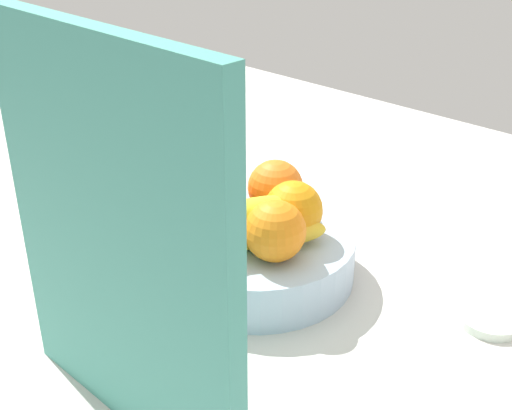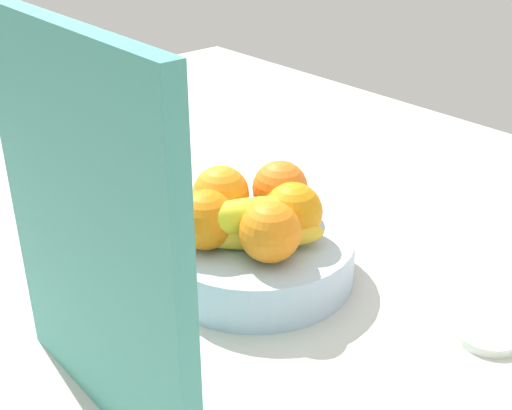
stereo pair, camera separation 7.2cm
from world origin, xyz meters
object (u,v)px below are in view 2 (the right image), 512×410
orange_back_right (293,212)px  jar_lid (487,333)px  thermos_tumbler (135,161)px  cutting_board (89,242)px  orange_back_left (269,232)px  orange_front_left (280,188)px  fruit_bowl (256,255)px  orange_front_right (221,194)px  orange_center (206,220)px  banana_bunch (250,224)px

orange_back_right → jar_lid: 25.15cm
thermos_tumbler → cutting_board: bearing=143.4°
orange_back_left → orange_front_left: bearing=-49.3°
orange_back_right → orange_back_left: bearing=107.9°
orange_back_left → jar_lid: size_ratio=0.96×
fruit_bowl → orange_front_right: orange_front_right is taller
thermos_tumbler → fruit_bowl: bearing=-176.7°
orange_back_left → orange_center: bearing=26.8°
orange_back_right → banana_bunch: size_ratio=0.41×
fruit_bowl → banana_bunch: banana_bunch is taller
fruit_bowl → orange_back_right: (-3.45, -2.69, 6.39)cm
orange_center → jar_lid: size_ratio=0.96×
cutting_board → jar_lid: bearing=-115.3°
orange_front_right → orange_back_right: 9.85cm
orange_front_right → thermos_tumbler: bearing=2.5°
orange_front_left → orange_back_right: 6.46cm
thermos_tumbler → jar_lid: 51.87cm
fruit_bowl → thermos_tumbler: (24.26, 1.41, 5.02)cm
orange_center → orange_front_left: bearing=-88.2°
fruit_bowl → orange_back_right: bearing=-142.1°
banana_bunch → cutting_board: size_ratio=0.47×
orange_front_left → jar_lid: size_ratio=0.96×
banana_bunch → orange_front_left: bearing=-64.8°
thermos_tumbler → orange_back_left: bearing=177.7°
orange_back_left → jar_lid: orange_back_left is taller
fruit_bowl → thermos_tumbler: size_ratio=1.51×
orange_back_left → jar_lid: (-20.49, -13.23, -8.74)cm
orange_front_left → orange_front_right: bearing=60.6°
fruit_bowl → cutting_board: cutting_board is taller
orange_center → thermos_tumbler: (22.49, -4.69, -1.36)cm
orange_back_left → orange_front_right: bearing=-10.3°
orange_center → banana_bunch: bearing=-133.4°
banana_bunch → orange_back_left: bearing=176.3°
orange_center → orange_back_right: bearing=-120.7°
cutting_board → jar_lid: cutting_board is taller
orange_front_right → orange_center: (-4.06, 5.49, 0.00)cm
fruit_bowl → thermos_tumbler: bearing=3.3°
orange_back_right → orange_front_left: bearing=-29.8°
banana_bunch → cutting_board: (-6.20, 22.93, 9.14)cm
orange_front_left → orange_back_left: same height
thermos_tumbler → orange_center: bearing=168.2°
jar_lid → cutting_board: bearing=63.8°
orange_front_right → orange_back_left: size_ratio=1.00×
fruit_bowl → cutting_board: bearing=107.4°
cutting_board → orange_back_right: bearing=-80.0°
orange_back_right → banana_bunch: 5.37cm
orange_front_left → orange_center: bearing=91.8°
fruit_bowl → orange_back_left: bearing=153.3°
orange_front_left → thermos_tumbler: (22.10, 7.31, -1.36)cm
orange_center → banana_bunch: orange_center is taller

